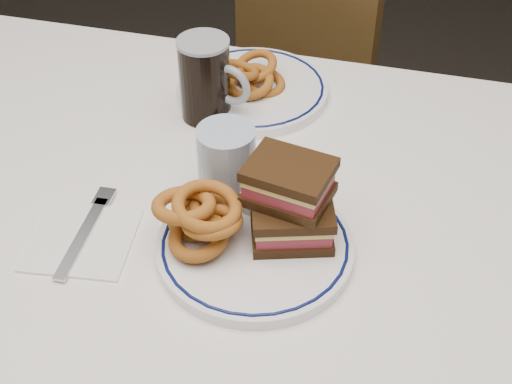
% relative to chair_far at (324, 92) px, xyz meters
% --- Properties ---
extents(dining_table, '(1.27, 0.87, 0.75)m').
position_rel_chair_far_xyz_m(dining_table, '(-0.11, -0.78, 0.20)').
color(dining_table, silver).
rests_on(dining_table, floor).
extents(chair_far, '(0.50, 0.50, 0.82)m').
position_rel_chair_far_xyz_m(chair_far, '(0.00, 0.00, 0.00)').
color(chair_far, '#432E15').
rests_on(chair_far, floor).
extents(main_plate, '(0.26, 0.26, 0.02)m').
position_rel_chair_far_xyz_m(main_plate, '(0.05, -0.87, 0.32)').
color(main_plate, white).
rests_on(main_plate, dining_table).
extents(reuben_sandwich, '(0.13, 0.12, 0.11)m').
position_rel_chair_far_xyz_m(reuben_sandwich, '(0.09, -0.84, 0.38)').
color(reuben_sandwich, black).
rests_on(reuben_sandwich, main_plate).
extents(onion_rings_main, '(0.13, 0.12, 0.08)m').
position_rel_chair_far_xyz_m(onion_rings_main, '(-0.02, -0.87, 0.36)').
color(onion_rings_main, brown).
rests_on(onion_rings_main, main_plate).
extents(ketchup_ramekin, '(0.06, 0.06, 0.03)m').
position_rel_chair_far_xyz_m(ketchup_ramekin, '(0.03, -0.79, 0.34)').
color(ketchup_ramekin, silver).
rests_on(ketchup_ramekin, main_plate).
extents(beer_mug, '(0.12, 0.08, 0.14)m').
position_rel_chair_far_xyz_m(beer_mug, '(-0.11, -0.58, 0.38)').
color(beer_mug, black).
rests_on(beer_mug, dining_table).
extents(water_glass, '(0.08, 0.08, 0.13)m').
position_rel_chair_far_xyz_m(water_glass, '(-0.01, -0.78, 0.37)').
color(water_glass, '#98ABC4').
rests_on(water_glass, dining_table).
extents(far_plate, '(0.26, 0.26, 0.02)m').
position_rel_chair_far_xyz_m(far_plate, '(-0.05, -0.50, 0.32)').
color(far_plate, white).
rests_on(far_plate, dining_table).
extents(onion_rings_far, '(0.12, 0.12, 0.07)m').
position_rel_chair_far_xyz_m(onion_rings_far, '(-0.05, -0.50, 0.35)').
color(onion_rings_far, brown).
rests_on(onion_rings_far, far_plate).
extents(napkin_fork, '(0.15, 0.18, 0.01)m').
position_rel_chair_far_xyz_m(napkin_fork, '(-0.19, -0.90, 0.31)').
color(napkin_fork, white).
rests_on(napkin_fork, dining_table).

